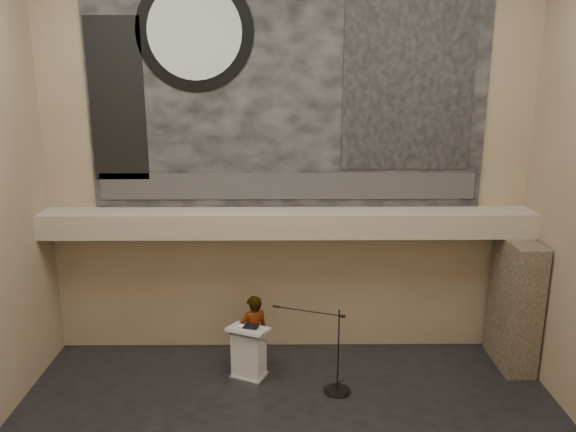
{
  "coord_description": "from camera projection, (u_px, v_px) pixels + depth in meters",
  "views": [
    {
      "loc": [
        -0.1,
        -7.46,
        6.0
      ],
      "look_at": [
        0.0,
        3.2,
        3.2
      ],
      "focal_mm": 35.0,
      "sensor_mm": 36.0,
      "label": 1
    }
  ],
  "objects": [
    {
      "name": "wall_back",
      "position": [
        288.0,
        157.0,
        11.53
      ],
      "size": [
        10.0,
        0.02,
        8.5
      ],
      "primitive_type": "cube",
      "color": "#8D7359",
      "rests_on": "floor"
    },
    {
      "name": "wall_front",
      "position": [
        297.0,
        336.0,
        3.79
      ],
      "size": [
        10.0,
        0.02,
        8.5
      ],
      "primitive_type": "cube",
      "color": "#8D7359",
      "rests_on": "floor"
    },
    {
      "name": "soffit",
      "position": [
        288.0,
        223.0,
        11.48
      ],
      "size": [
        10.0,
        0.8,
        0.5
      ],
      "primitive_type": "cube",
      "color": "#9E917A",
      "rests_on": "wall_back"
    },
    {
      "name": "sprinkler_left",
      "position": [
        210.0,
        237.0,
        11.48
      ],
      "size": [
        0.04,
        0.04,
        0.06
      ],
      "primitive_type": "cylinder",
      "color": "#B2893D",
      "rests_on": "soffit"
    },
    {
      "name": "sprinkler_right",
      "position": [
        380.0,
        236.0,
        11.51
      ],
      "size": [
        0.04,
        0.04,
        0.06
      ],
      "primitive_type": "cylinder",
      "color": "#B2893D",
      "rests_on": "soffit"
    },
    {
      "name": "banner",
      "position": [
        288.0,
        85.0,
        11.14
      ],
      "size": [
        8.0,
        0.05,
        5.0
      ],
      "primitive_type": "cube",
      "color": "black",
      "rests_on": "wall_back"
    },
    {
      "name": "banner_text_strip",
      "position": [
        288.0,
        186.0,
        11.62
      ],
      "size": [
        7.76,
        0.02,
        0.55
      ],
      "primitive_type": "cube",
      "color": "#2F2F2F",
      "rests_on": "banner"
    },
    {
      "name": "banner_clock_rim",
      "position": [
        195.0,
        32.0,
        10.83
      ],
      "size": [
        2.3,
        0.02,
        2.3
      ],
      "primitive_type": "cylinder",
      "rotation": [
        1.57,
        0.0,
        0.0
      ],
      "color": "black",
      "rests_on": "banner"
    },
    {
      "name": "banner_clock_face",
      "position": [
        194.0,
        31.0,
        10.81
      ],
      "size": [
        1.84,
        0.02,
        1.84
      ],
      "primitive_type": "cylinder",
      "rotation": [
        1.57,
        0.0,
        0.0
      ],
      "color": "silver",
      "rests_on": "banner"
    },
    {
      "name": "banner_building_print",
      "position": [
        409.0,
        79.0,
        11.09
      ],
      "size": [
        2.6,
        0.02,
        3.6
      ],
      "primitive_type": "cube",
      "color": "black",
      "rests_on": "banner"
    },
    {
      "name": "banner_brick_print",
      "position": [
        117.0,
        100.0,
        11.14
      ],
      "size": [
        1.1,
        0.02,
        3.2
      ],
      "primitive_type": "cube",
      "color": "black",
      "rests_on": "banner"
    },
    {
      "name": "stone_pier",
      "position": [
        515.0,
        303.0,
        11.49
      ],
      "size": [
        0.6,
        1.4,
        2.7
      ],
      "primitive_type": "cube",
      "color": "#45392A",
      "rests_on": "floor"
    },
    {
      "name": "lectern",
      "position": [
        249.0,
        353.0,
        11.11
      ],
      "size": [
        0.91,
        0.79,
        1.14
      ],
      "rotation": [
        0.0,
        0.0,
        -0.41
      ],
      "color": "silver",
      "rests_on": "floor"
    },
    {
      "name": "binder",
      "position": [
        251.0,
        327.0,
        10.97
      ],
      "size": [
        0.33,
        0.29,
        0.04
      ],
      "primitive_type": "cube",
      "rotation": [
        0.0,
        0.0,
        -0.26
      ],
      "color": "black",
      "rests_on": "lectern"
    },
    {
      "name": "papers",
      "position": [
        242.0,
        327.0,
        10.98
      ],
      "size": [
        0.26,
        0.31,
        0.0
      ],
      "primitive_type": "cube",
      "rotation": [
        0.0,
        0.0,
        -0.25
      ],
      "color": "white",
      "rests_on": "lectern"
    },
    {
      "name": "speaker_person",
      "position": [
        254.0,
        333.0,
        11.34
      ],
      "size": [
        0.7,
        0.58,
        1.64
      ],
      "primitive_type": "imported",
      "rotation": [
        0.0,
        0.0,
        3.51
      ],
      "color": "silver",
      "rests_on": "floor"
    },
    {
      "name": "mic_stand",
      "position": [
        335.0,
        378.0,
        10.73
      ],
      "size": [
        1.5,
        0.71,
        1.69
      ],
      "rotation": [
        0.0,
        0.0,
        -0.34
      ],
      "color": "black",
      "rests_on": "floor"
    }
  ]
}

